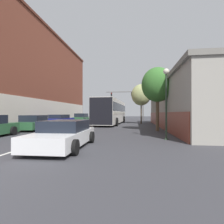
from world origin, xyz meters
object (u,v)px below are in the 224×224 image
Objects in this scene: parked_car_left_far at (35,123)px; parked_car_left_mid at (82,118)px; parked_car_left_near at (60,120)px; traffic_signal_gantry at (132,99)px; street_lamp at (166,97)px; hatchback_foreground at (64,134)px; street_tree_far at (141,95)px; bus at (111,111)px; street_tree_near at (157,85)px.

parked_car_left_mid is at bearing -6.25° from parked_car_left_far.
parked_car_left_mid is at bearing 2.34° from parked_car_left_near.
traffic_signal_gantry is 1.92× the size of street_lamp.
hatchback_foreground is 0.94× the size of parked_car_left_far.
hatchback_foreground is 18.71m from street_tree_far.
bus reaches higher than parked_car_left_near.
traffic_signal_gantry is at bearing 97.84° from street_tree_far.
parked_car_left_far is (0.13, -5.61, -0.01)m from parked_car_left_near.
bus is 4.93m from street_tree_far.
traffic_signal_gantry is at bearing 95.40° from street_lamp.
street_tree_near is at bearing -34.28° from hatchback_foreground.
parked_car_left_far reaches higher than hatchback_foreground.
street_lamp reaches higher than parked_car_left_mid.
traffic_signal_gantry reaches higher than street_tree_far.
street_tree_far is at bearing -69.80° from bus.
street_tree_far is at bearing -82.16° from traffic_signal_gantry.
parked_car_left_far is 0.59× the size of traffic_signal_gantry.
hatchback_foreground is 29.72m from traffic_signal_gantry.
street_lamp is (5.07, -13.68, 0.66)m from bus.
street_lamp is 0.75× the size of street_tree_near.
street_lamp is (10.90, -9.92, 1.83)m from parked_car_left_near.
parked_car_left_mid is at bearing 129.55° from street_tree_near.
hatchback_foreground is 21.71m from parked_car_left_mid.
street_lamp reaches higher than bus.
bus is at bearing -37.34° from parked_car_left_far.
bus is at bearing -162.42° from street_tree_far.
street_tree_far is (9.85, 10.68, 3.50)m from parked_car_left_far.
parked_car_left_near is 0.59× the size of traffic_signal_gantry.
parked_car_left_near is at bearing -4.69° from parked_car_left_far.
street_lamp is (2.50, -26.42, -2.09)m from traffic_signal_gantry.
street_tree_far is at bearing -105.58° from parked_car_left_mid.
bus is at bearing -0.98° from hatchback_foreground.
street_lamp is at bearing -117.83° from parked_car_left_far.
parked_car_left_mid is at bearing 14.00° from hatchback_foreground.
hatchback_foreground is at bearing -122.87° from street_tree_near.
parked_car_left_mid is 10.81m from street_tree_far.
street_lamp is 5.11m from street_tree_near.
traffic_signal_gantry is at bearing 96.91° from street_tree_near.
traffic_signal_gantry is at bearing -26.53° from parked_car_left_far.
parked_car_left_far is 0.85× the size of street_tree_near.
parked_car_left_near is at bearing -179.81° from parked_car_left_mid.
street_lamp is 0.72× the size of street_tree_far.
traffic_signal_gantry is at bearing -42.80° from parked_car_left_mid.
parked_car_left_near is 8.08m from parked_car_left_mid.
street_tree_far is at bearing 93.52° from street_lamp.
hatchback_foreground is 0.77× the size of street_tree_far.
traffic_signal_gantry is (2.45, 29.35, 4.00)m from hatchback_foreground.
street_tree_near is at bearing -110.86° from parked_car_left_near.
parked_car_left_far is (-5.70, -9.37, -1.18)m from bus.
hatchback_foreground is at bearing -147.18° from parked_car_left_far.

